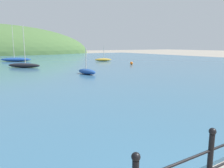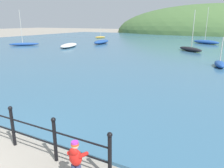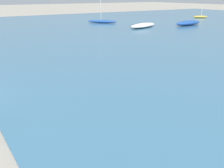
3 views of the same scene
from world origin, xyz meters
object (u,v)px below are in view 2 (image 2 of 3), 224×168
object	(u,v)px
boat_far_left	(190,49)
boat_white_sailboat	(69,45)
boat_nearest_quay	(220,64)
boat_twin_mast	(100,37)
child_in_coat	(76,158)
boat_mid_harbor	(24,44)
boat_green_fishing	(206,42)
boat_blue_hull	(101,42)

from	to	relation	value
boat_far_left	boat_white_sailboat	distance (m)	15.86
boat_nearest_quay	boat_white_sailboat	distance (m)	19.87
boat_far_left	boat_white_sailboat	world-z (taller)	boat_far_left
boat_twin_mast	boat_white_sailboat	distance (m)	17.52
boat_far_left	boat_twin_mast	size ratio (longest dim) A/B	1.91
child_in_coat	boat_white_sailboat	world-z (taller)	child_in_coat
boat_twin_mast	boat_mid_harbor	distance (m)	18.40
boat_green_fishing	boat_white_sailboat	distance (m)	21.33
boat_far_left	boat_mid_harbor	bearing A→B (deg)	-168.30
boat_far_left	boat_green_fishing	world-z (taller)	boat_green_fishing
boat_green_fishing	boat_mid_harbor	world-z (taller)	boat_green_fishing
boat_far_left	boat_mid_harbor	xyz separation A→B (m)	(-22.59, -4.68, -0.03)
boat_far_left	boat_nearest_quay	xyz separation A→B (m)	(3.56, -8.69, -0.03)
child_in_coat	boat_white_sailboat	xyz separation A→B (m)	(-16.92, 20.76, -0.26)
boat_white_sailboat	boat_twin_mast	bearing A→B (deg)	106.69
boat_nearest_quay	boat_far_left	bearing A→B (deg)	112.27
boat_mid_harbor	boat_white_sailboat	bearing A→B (deg)	12.05
child_in_coat	boat_mid_harbor	xyz separation A→B (m)	(-23.97, 19.25, -0.26)
boat_twin_mast	boat_green_fishing	world-z (taller)	boat_green_fishing
boat_far_left	boat_white_sailboat	size ratio (longest dim) A/B	0.88
child_in_coat	boat_far_left	world-z (taller)	boat_far_left
boat_blue_hull	boat_green_fishing	size ratio (longest dim) A/B	0.90
boat_twin_mast	boat_nearest_quay	distance (m)	32.85
boat_blue_hull	boat_white_sailboat	size ratio (longest dim) A/B	0.94
boat_blue_hull	boat_far_left	bearing A→B (deg)	-12.81
boat_nearest_quay	boat_blue_hull	bearing A→B (deg)	146.04
boat_nearest_quay	boat_mid_harbor	distance (m)	26.45
child_in_coat	boat_mid_harbor	distance (m)	30.75
boat_twin_mast	boat_blue_hull	distance (m)	12.26
boat_far_left	child_in_coat	bearing A→B (deg)	-86.70
child_in_coat	boat_blue_hull	world-z (taller)	child_in_coat
boat_white_sailboat	boat_green_fishing	bearing A→B (deg)	40.46
boat_blue_hull	boat_mid_harbor	xyz separation A→B (m)	(-8.50, -7.88, -0.06)
boat_blue_hull	boat_mid_harbor	size ratio (longest dim) A/B	1.00
boat_nearest_quay	boat_blue_hull	world-z (taller)	boat_nearest_quay
boat_mid_harbor	boat_white_sailboat	xyz separation A→B (m)	(7.06, 1.51, -0.00)
child_in_coat	boat_mid_harbor	bearing A→B (deg)	141.23
child_in_coat	boat_white_sailboat	size ratio (longest dim) A/B	0.19
boat_nearest_quay	boat_twin_mast	bearing A→B (deg)	137.25
boat_twin_mast	boat_blue_hull	world-z (taller)	boat_twin_mast
boat_far_left	boat_green_fishing	size ratio (longest dim) A/B	0.84
child_in_coat	boat_blue_hull	distance (m)	31.24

